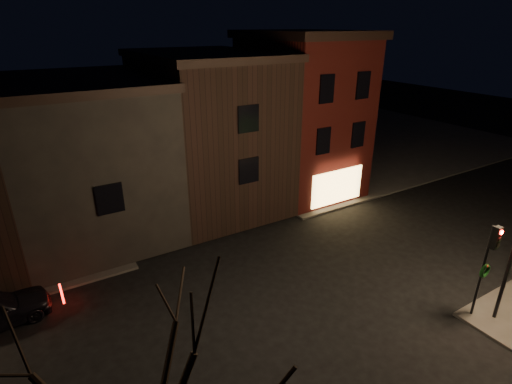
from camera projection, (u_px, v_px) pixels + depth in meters
ground at (282, 290)px, 17.83m from camera, size 120.00×120.00×0.00m
sidewalk_far_right at (328, 133)px, 43.13m from camera, size 30.00×30.00×0.12m
corner_building at (301, 113)px, 27.02m from camera, size 6.50×8.50×10.50m
row_building_a at (208, 130)px, 24.93m from camera, size 7.30×10.30×9.40m
row_building_b at (87, 157)px, 21.65m from camera, size 7.80×10.30×8.40m
traffic_signal at (489, 258)px, 15.08m from camera, size 0.58×0.38×4.05m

